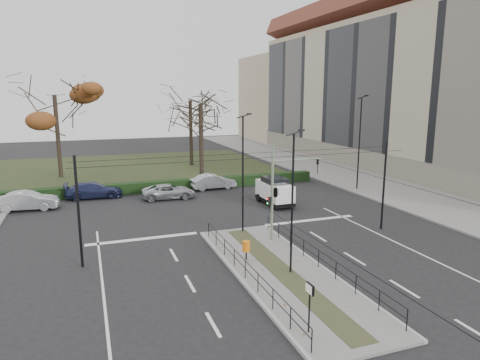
{
  "coord_description": "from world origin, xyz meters",
  "views": [
    {
      "loc": [
        -8.99,
        -21.02,
        9.03
      ],
      "look_at": [
        0.79,
        6.01,
        3.24
      ],
      "focal_mm": 32.0,
      "sensor_mm": 36.0,
      "label": 1
    }
  ],
  "objects_px": {
    "parked_car_third": "(94,190)",
    "streetlamp_median_near": "(293,202)",
    "rust_tree": "(54,95)",
    "bare_tree_center": "(190,105)",
    "parked_car_second": "(27,201)",
    "parked_car_fifth": "(213,182)",
    "litter_bin": "(246,246)",
    "traffic_light": "(277,190)",
    "streetlamp_median_far": "(243,173)",
    "parked_car_fourth": "(169,191)",
    "bare_tree_near": "(201,110)",
    "streetlamp_sidewalk": "(360,142)",
    "white_van": "(275,190)",
    "info_panel": "(310,294)"
  },
  "relations": [
    {
      "from": "traffic_light",
      "to": "parked_car_third",
      "type": "bearing_deg",
      "value": 123.43
    },
    {
      "from": "streetlamp_median_far",
      "to": "rust_tree",
      "type": "bearing_deg",
      "value": 116.25
    },
    {
      "from": "info_panel",
      "to": "parked_car_fifth",
      "type": "distance_m",
      "value": 26.24
    },
    {
      "from": "traffic_light",
      "to": "rust_tree",
      "type": "bearing_deg",
      "value": 116.86
    },
    {
      "from": "parked_car_second",
      "to": "bare_tree_near",
      "type": "bearing_deg",
      "value": -68.62
    },
    {
      "from": "parked_car_third",
      "to": "streetlamp_median_near",
      "type": "bearing_deg",
      "value": -154.5
    },
    {
      "from": "streetlamp_median_near",
      "to": "streetlamp_sidewalk",
      "type": "bearing_deg",
      "value": 46.32
    },
    {
      "from": "info_panel",
      "to": "white_van",
      "type": "relative_size",
      "value": 0.47
    },
    {
      "from": "parked_car_fourth",
      "to": "parked_car_fifth",
      "type": "xyz_separation_m",
      "value": [
        4.78,
        2.42,
        0.09
      ]
    },
    {
      "from": "traffic_light",
      "to": "parked_car_third",
      "type": "height_order",
      "value": "traffic_light"
    },
    {
      "from": "streetlamp_sidewalk",
      "to": "parked_car_second",
      "type": "relative_size",
      "value": 1.92
    },
    {
      "from": "streetlamp_median_near",
      "to": "parked_car_third",
      "type": "distance_m",
      "value": 22.82
    },
    {
      "from": "info_panel",
      "to": "streetlamp_median_far",
      "type": "height_order",
      "value": "streetlamp_median_far"
    },
    {
      "from": "traffic_light",
      "to": "streetlamp_median_far",
      "type": "bearing_deg",
      "value": 123.49
    },
    {
      "from": "streetlamp_median_near",
      "to": "streetlamp_sidewalk",
      "type": "distance_m",
      "value": 21.42
    },
    {
      "from": "parked_car_fourth",
      "to": "white_van",
      "type": "relative_size",
      "value": 1.08
    },
    {
      "from": "info_panel",
      "to": "parked_car_fourth",
      "type": "xyz_separation_m",
      "value": [
        -0.94,
        23.52,
        -1.05
      ]
    },
    {
      "from": "parked_car_fourth",
      "to": "parked_car_fifth",
      "type": "bearing_deg",
      "value": -59.63
    },
    {
      "from": "streetlamp_sidewalk",
      "to": "white_van",
      "type": "relative_size",
      "value": 2.09
    },
    {
      "from": "parked_car_second",
      "to": "bare_tree_near",
      "type": "height_order",
      "value": "bare_tree_near"
    },
    {
      "from": "streetlamp_median_near",
      "to": "parked_car_fourth",
      "type": "bearing_deg",
      "value": 98.8
    },
    {
      "from": "bare_tree_center",
      "to": "parked_car_fourth",
      "type": "bearing_deg",
      "value": -110.06
    },
    {
      "from": "info_panel",
      "to": "streetlamp_median_far",
      "type": "distance_m",
      "value": 12.69
    },
    {
      "from": "streetlamp_median_near",
      "to": "parked_car_third",
      "type": "relative_size",
      "value": 1.48
    },
    {
      "from": "info_panel",
      "to": "parked_car_third",
      "type": "relative_size",
      "value": 0.4
    },
    {
      "from": "litter_bin",
      "to": "parked_car_third",
      "type": "relative_size",
      "value": 0.21
    },
    {
      "from": "streetlamp_median_far",
      "to": "rust_tree",
      "type": "relative_size",
      "value": 0.66
    },
    {
      "from": "traffic_light",
      "to": "bare_tree_near",
      "type": "bearing_deg",
      "value": 90.01
    },
    {
      "from": "info_panel",
      "to": "streetlamp_median_near",
      "type": "bearing_deg",
      "value": 70.29
    },
    {
      "from": "traffic_light",
      "to": "streetlamp_median_near",
      "type": "bearing_deg",
      "value": -106.23
    },
    {
      "from": "parked_car_second",
      "to": "parked_car_fifth",
      "type": "relative_size",
      "value": 1.05
    },
    {
      "from": "info_panel",
      "to": "parked_car_second",
      "type": "bearing_deg",
      "value": 117.36
    },
    {
      "from": "parked_car_third",
      "to": "parked_car_fourth",
      "type": "relative_size",
      "value": 1.07
    },
    {
      "from": "streetlamp_median_far",
      "to": "streetlamp_sidewalk",
      "type": "height_order",
      "value": "streetlamp_sidewalk"
    },
    {
      "from": "litter_bin",
      "to": "streetlamp_sidewalk",
      "type": "bearing_deg",
      "value": 38.81
    },
    {
      "from": "streetlamp_median_near",
      "to": "streetlamp_median_far",
      "type": "relative_size",
      "value": 0.94
    },
    {
      "from": "streetlamp_sidewalk",
      "to": "litter_bin",
      "type": "bearing_deg",
      "value": -141.19
    },
    {
      "from": "parked_car_fourth",
      "to": "parked_car_second",
      "type": "bearing_deg",
      "value": 93.67
    },
    {
      "from": "traffic_light",
      "to": "info_panel",
      "type": "bearing_deg",
      "value": -108.04
    },
    {
      "from": "parked_car_third",
      "to": "parked_car_fourth",
      "type": "distance_m",
      "value": 6.66
    },
    {
      "from": "parked_car_second",
      "to": "bare_tree_center",
      "type": "height_order",
      "value": "bare_tree_center"
    },
    {
      "from": "litter_bin",
      "to": "rust_tree",
      "type": "distance_m",
      "value": 32.34
    },
    {
      "from": "streetlamp_sidewalk",
      "to": "bare_tree_near",
      "type": "bearing_deg",
      "value": 150.94
    },
    {
      "from": "white_van",
      "to": "rust_tree",
      "type": "distance_m",
      "value": 26.52
    },
    {
      "from": "rust_tree",
      "to": "bare_tree_center",
      "type": "xyz_separation_m",
      "value": [
        15.42,
        3.04,
        -1.26
      ]
    },
    {
      "from": "litter_bin",
      "to": "parked_car_second",
      "type": "relative_size",
      "value": 0.23
    },
    {
      "from": "traffic_light",
      "to": "bare_tree_near",
      "type": "distance_m",
      "value": 18.47
    },
    {
      "from": "traffic_light",
      "to": "litter_bin",
      "type": "height_order",
      "value": "traffic_light"
    },
    {
      "from": "bare_tree_center",
      "to": "parked_car_fifth",
      "type": "relative_size",
      "value": 2.47
    },
    {
      "from": "bare_tree_near",
      "to": "bare_tree_center",
      "type": "bearing_deg",
      "value": 81.42
    }
  ]
}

